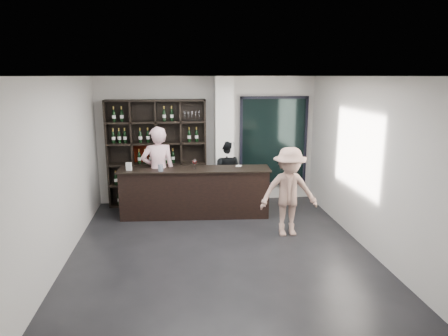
{
  "coord_description": "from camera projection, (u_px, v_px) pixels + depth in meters",
  "views": [
    {
      "loc": [
        -0.65,
        -6.37,
        2.91
      ],
      "look_at": [
        0.2,
        1.1,
        1.16
      ],
      "focal_mm": 32.0,
      "sensor_mm": 36.0,
      "label": 1
    }
  ],
  "objects": [
    {
      "name": "napkin_stack",
      "position": [
        239.0,
        166.0,
        8.45
      ],
      "size": [
        0.14,
        0.14,
        0.02
      ],
      "primitive_type": "cube",
      "rotation": [
        0.0,
        0.0,
        -0.38
      ],
      "color": "white",
      "rests_on": "tasting_counter"
    },
    {
      "name": "wine_glass",
      "position": [
        195.0,
        163.0,
        8.24
      ],
      "size": [
        0.11,
        0.11,
        0.22
      ],
      "primitive_type": null,
      "rotation": [
        0.0,
        0.0,
        0.29
      ],
      "color": "white",
      "rests_on": "tasting_counter"
    },
    {
      "name": "taster_black",
      "position": [
        226.0,
        172.0,
        9.09
      ],
      "size": [
        0.87,
        0.77,
        1.51
      ],
      "primitive_type": "imported",
      "rotation": [
        0.0,
        0.0,
        2.83
      ],
      "color": "black",
      "rests_on": "floor"
    },
    {
      "name": "customer",
      "position": [
        289.0,
        192.0,
        7.3
      ],
      "size": [
        1.08,
        0.62,
        1.66
      ],
      "primitive_type": "imported",
      "rotation": [
        0.0,
        0.0,
        0.01
      ],
      "color": "#9B7567",
      "rests_on": "floor"
    },
    {
      "name": "tasting_counter",
      "position": [
        195.0,
        192.0,
        8.37
      ],
      "size": [
        3.13,
        0.65,
        1.03
      ],
      "rotation": [
        0.0,
        0.0,
        -0.06
      ],
      "color": "black",
      "rests_on": "floor"
    },
    {
      "name": "structural_column",
      "position": [
        224.0,
        142.0,
        9.0
      ],
      "size": [
        0.4,
        0.4,
        2.9
      ],
      "primitive_type": "cube",
      "color": "silver",
      "rests_on": "floor"
    },
    {
      "name": "floor",
      "position": [
        220.0,
        248.0,
        6.9
      ],
      "size": [
        5.0,
        5.5,
        0.01
      ],
      "primitive_type": "cube",
      "color": "black",
      "rests_on": "ground"
    },
    {
      "name": "taster_pink",
      "position": [
        158.0,
        171.0,
        8.35
      ],
      "size": [
        0.75,
        0.55,
        1.9
      ],
      "primitive_type": "imported",
      "rotation": [
        0.0,
        0.0,
        3.29
      ],
      "color": "beige",
      "rests_on": "floor"
    },
    {
      "name": "glass_panel",
      "position": [
        273.0,
        141.0,
        9.36
      ],
      "size": [
        1.6,
        0.08,
        2.1
      ],
      "color": "black",
      "rests_on": "floor"
    },
    {
      "name": "wine_shelf",
      "position": [
        157.0,
        153.0,
        8.98
      ],
      "size": [
        2.2,
        0.35,
        2.4
      ],
      "primitive_type": null,
      "color": "black",
      "rests_on": "floor"
    },
    {
      "name": "card_stand",
      "position": [
        129.0,
        167.0,
        8.07
      ],
      "size": [
        0.12,
        0.09,
        0.16
      ],
      "primitive_type": "cube",
      "rotation": [
        0.0,
        0.0,
        -0.36
      ],
      "color": "white",
      "rests_on": "tasting_counter"
    },
    {
      "name": "spit_cup",
      "position": [
        161.0,
        168.0,
        8.02
      ],
      "size": [
        0.13,
        0.13,
        0.13
      ],
      "primitive_type": "cylinder",
      "rotation": [
        0.0,
        0.0,
        0.42
      ],
      "color": "#A5B6CB",
      "rests_on": "tasting_counter"
    }
  ]
}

